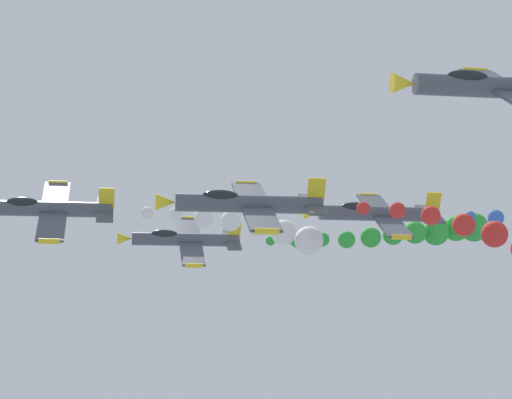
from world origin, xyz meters
The scene contains 8 objects.
airplane_lead centered at (5.21, 14.36, 111.36)m, with size 8.08×10.35×5.72m.
smoke_trail_lead centered at (6.30, -1.95, 110.17)m, with size 3.13×13.85×3.23m.
airplane_left_inner centered at (-6.22, 1.58, 110.36)m, with size 8.72×10.35×4.59m.
smoke_trail_left_inner centered at (-5.25, -15.74, 108.33)m, with size 2.78×14.82×4.46m.
airplane_right_inner centered at (16.22, 3.66, 110.51)m, with size 8.32×10.35×5.33m.
smoke_trail_right_inner centered at (20.16, -19.50, 112.03)m, with size 7.84×22.74×4.22m.
airplane_left_outer centered at (4.30, -9.73, 111.40)m, with size 8.67×10.35×4.68m.
airplane_right_outer centered at (-18.06, -9.59, 114.91)m, with size 8.57×10.35×4.87m.
Camera 1 is at (-61.11, 9.64, 102.21)m, focal length 64.55 mm.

